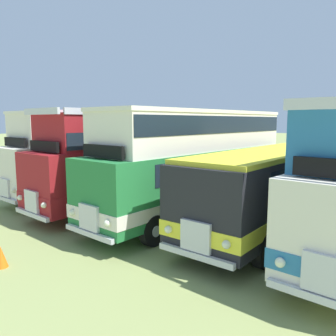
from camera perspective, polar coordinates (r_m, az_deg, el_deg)
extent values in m
plane|color=#8C9956|center=(15.10, 5.12, -7.64)|extent=(200.00, 200.00, 0.00)
cube|color=silver|center=(19.11, -12.25, 0.70)|extent=(2.89, 9.86, 2.30)
cube|color=silver|center=(19.19, -12.20, -1.07)|extent=(2.93, 9.90, 0.44)
cube|color=#19232D|center=(19.29, -11.36, 2.59)|extent=(2.82, 7.46, 0.76)
cube|color=#19232D|center=(16.62, -25.71, 1.29)|extent=(2.20, 0.19, 0.90)
cube|color=silver|center=(16.75, -25.80, -3.00)|extent=(0.90, 0.16, 0.80)
cube|color=silver|center=(16.83, -25.79, -4.69)|extent=(2.30, 0.23, 0.16)
sphere|color=#EAEACC|center=(15.93, -24.53, -3.45)|extent=(0.22, 0.22, 0.22)
cube|color=silver|center=(19.12, -11.82, 6.43)|extent=(2.75, 8.96, 1.50)
cube|color=silver|center=(19.12, -11.89, 8.89)|extent=(2.82, 9.06, 0.14)
cube|color=#19232D|center=(19.12, -11.85, 7.33)|extent=(2.79, 8.86, 0.68)
cube|color=black|center=(16.76, -24.33, 3.99)|extent=(1.90, 0.20, 0.40)
cylinder|color=black|center=(16.57, -18.83, -4.78)|extent=(0.32, 1.05, 1.04)
cylinder|color=silver|center=(16.45, -18.56, -4.87)|extent=(0.03, 0.36, 0.36)
cylinder|color=black|center=(18.56, -22.44, -3.63)|extent=(0.32, 1.05, 1.04)
cylinder|color=silver|center=(18.69, -22.65, -3.56)|extent=(0.03, 0.36, 0.36)
cylinder|color=black|center=(20.45, -3.28, -2.00)|extent=(0.32, 1.05, 1.04)
cylinder|color=silver|center=(20.35, -2.98, -2.05)|extent=(0.03, 0.36, 0.36)
cylinder|color=black|center=(22.09, -7.58, -1.31)|extent=(0.32, 1.05, 1.04)
cylinder|color=silver|center=(22.20, -7.83, -1.27)|extent=(0.03, 0.36, 0.36)
cube|color=maroon|center=(16.52, -5.36, -0.27)|extent=(2.96, 10.69, 2.30)
cube|color=maroon|center=(16.61, -5.33, -2.32)|extent=(3.01, 10.73, 0.44)
cube|color=#19232D|center=(16.72, -4.39, 1.92)|extent=(2.89, 8.30, 0.76)
cube|color=#19232D|center=(13.40, -21.81, 0.08)|extent=(2.20, 0.20, 0.90)
cube|color=silver|center=(13.57, -21.95, -5.20)|extent=(0.90, 0.16, 0.80)
cube|color=silver|center=(13.67, -21.96, -7.26)|extent=(2.30, 0.24, 0.16)
sphere|color=#EAEACC|center=(12.79, -20.14, -5.89)|extent=(0.22, 0.22, 0.22)
sphere|color=#EAEACC|center=(14.36, -23.63, -4.59)|extent=(0.22, 0.22, 0.22)
cube|color=maroon|center=(16.53, -4.81, 6.36)|extent=(2.82, 9.79, 1.50)
cube|color=silver|center=(13.50, -20.59, 8.93)|extent=(2.40, 0.21, 0.24)
cube|color=silver|center=(19.80, 4.32, 8.94)|extent=(2.40, 0.21, 0.24)
cube|color=silver|center=(15.69, -1.75, 9.22)|extent=(0.53, 9.69, 0.24)
cube|color=silver|center=(17.41, -7.63, 9.03)|extent=(0.53, 9.69, 0.24)
cube|color=#19232D|center=(16.54, -4.80, 5.32)|extent=(2.86, 9.69, 0.64)
cube|color=black|center=(13.56, -20.13, 3.44)|extent=(1.90, 0.20, 0.40)
cylinder|color=black|center=(13.57, -13.32, -7.35)|extent=(0.33, 1.05, 1.04)
cylinder|color=silver|center=(13.46, -12.94, -7.47)|extent=(0.04, 0.36, 0.36)
cylinder|color=black|center=(15.45, -18.33, -5.67)|extent=(0.33, 1.05, 1.04)
cylinder|color=silver|center=(15.58, -18.62, -5.58)|extent=(0.04, 0.36, 0.36)
cylinder|color=black|center=(18.57, 5.01, -3.04)|extent=(0.33, 1.05, 1.04)
cylinder|color=silver|center=(18.48, 5.39, -3.10)|extent=(0.04, 0.36, 0.36)
cylinder|color=black|center=(19.98, -0.33, -2.22)|extent=(0.33, 1.05, 1.04)
cylinder|color=silver|center=(20.08, -0.65, -2.18)|extent=(0.04, 0.36, 0.36)
cube|color=#237538|center=(14.58, 4.78, -1.36)|extent=(2.94, 11.16, 2.30)
cube|color=silver|center=(14.68, 4.75, -3.67)|extent=(2.99, 11.20, 0.44)
cube|color=#19232D|center=(14.81, 5.72, 1.12)|extent=(2.88, 8.76, 0.76)
cube|color=#19232D|center=(10.60, -12.89, -1.49)|extent=(2.20, 0.19, 0.90)
cube|color=silver|center=(10.81, -13.16, -8.12)|extent=(0.90, 0.16, 0.80)
cube|color=silver|center=(10.94, -13.20, -10.66)|extent=(2.30, 0.23, 0.16)
sphere|color=#EAEACC|center=(10.11, -10.16, -9.15)|extent=(0.22, 0.22, 0.22)
sphere|color=#EAEACC|center=(11.52, -15.86, -7.21)|extent=(0.22, 0.22, 0.22)
cube|color=silver|center=(14.59, 5.45, 6.14)|extent=(2.81, 10.26, 1.50)
cube|color=silver|center=(14.59, 5.49, 9.36)|extent=(2.87, 10.36, 0.14)
cube|color=#19232D|center=(14.59, 5.46, 7.32)|extent=(2.84, 10.16, 0.68)
cube|color=black|center=(10.80, -10.92, 2.75)|extent=(1.90, 0.20, 0.40)
cylinder|color=black|center=(11.19, -2.54, -10.46)|extent=(0.32, 1.05, 1.04)
cylinder|color=silver|center=(11.09, -1.96, -10.63)|extent=(0.03, 0.36, 0.36)
cylinder|color=black|center=(12.81, -10.12, -8.18)|extent=(0.32, 1.05, 1.04)
cylinder|color=silver|center=(12.92, -10.54, -8.05)|extent=(0.03, 0.36, 0.36)
cylinder|color=black|center=(17.38, 15.13, -4.05)|extent=(0.32, 1.05, 1.04)
cylinder|color=silver|center=(17.32, 15.58, -4.11)|extent=(0.03, 0.36, 0.36)
cylinder|color=black|center=(18.47, 8.69, -3.16)|extent=(0.32, 1.05, 1.04)
cylinder|color=silver|center=(18.55, 8.29, -3.11)|extent=(0.03, 0.36, 0.36)
cube|color=black|center=(13.16, 17.40, -2.71)|extent=(2.62, 10.12, 2.30)
cube|color=yellow|center=(13.28, 17.29, -5.25)|extent=(2.66, 10.16, 0.44)
cube|color=#19232D|center=(13.44, 18.14, 0.06)|extent=(2.62, 7.72, 0.76)
cube|color=#19232D|center=(8.68, 5.19, -3.40)|extent=(2.20, 0.13, 0.90)
cube|color=silver|center=(8.92, 4.68, -11.40)|extent=(0.90, 0.13, 0.80)
cube|color=silver|center=(9.08, 4.53, -14.43)|extent=(2.30, 0.17, 0.16)
sphere|color=#EAEACC|center=(8.47, 9.79, -12.57)|extent=(0.22, 0.22, 0.22)
sphere|color=#EAEACC|center=(9.42, 0.06, -10.31)|extent=(0.22, 0.22, 0.22)
cube|color=yellow|center=(13.00, 17.62, 2.58)|extent=(2.57, 9.72, 0.14)
cylinder|color=black|center=(9.97, 15.82, -13.11)|extent=(0.29, 1.04, 1.04)
cylinder|color=silver|center=(9.92, 16.63, -13.26)|extent=(0.02, 0.36, 0.36)
cylinder|color=black|center=(11.01, 4.58, -10.78)|extent=(0.29, 1.04, 1.04)
cylinder|color=silver|center=(11.09, 3.93, -10.64)|extent=(0.02, 0.36, 0.36)
cylinder|color=black|center=(16.11, 25.39, -5.50)|extent=(0.29, 1.04, 1.04)
cylinder|color=silver|center=(16.07, 25.91, -5.55)|extent=(0.02, 0.36, 0.36)
cylinder|color=black|center=(16.77, 17.73, -4.59)|extent=(0.29, 1.04, 1.04)
cylinder|color=silver|center=(16.82, 17.26, -4.53)|extent=(0.02, 0.36, 0.36)
cube|color=#19232D|center=(7.20, 25.80, -6.53)|extent=(2.20, 0.20, 0.90)
cube|color=silver|center=(7.50, 24.97, -16.01)|extent=(0.90, 0.16, 0.80)
cube|color=silver|center=(7.69, 24.67, -19.51)|extent=(2.30, 0.25, 0.16)
sphere|color=#EAEACC|center=(7.75, 18.35, -14.85)|extent=(0.22, 0.22, 0.22)
cylinder|color=black|center=(9.49, 20.79, -14.43)|extent=(0.33, 1.05, 1.04)
cylinder|color=silver|center=(9.54, 19.92, -14.27)|extent=(0.04, 0.36, 0.36)
cone|color=orange|center=(10.78, -26.30, -13.24)|extent=(0.36, 0.36, 0.61)
cylinder|color=#8C704C|center=(28.00, -1.10, 0.72)|extent=(0.08, 0.08, 1.05)
cylinder|color=#8C704C|center=(25.20, 7.46, -0.16)|extent=(0.08, 0.08, 1.05)
cylinder|color=#8C704C|center=(23.10, 17.85, -1.21)|extent=(0.08, 0.08, 1.05)
cylinder|color=beige|center=(23.04, 17.89, -0.22)|extent=(19.47, 0.03, 0.03)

